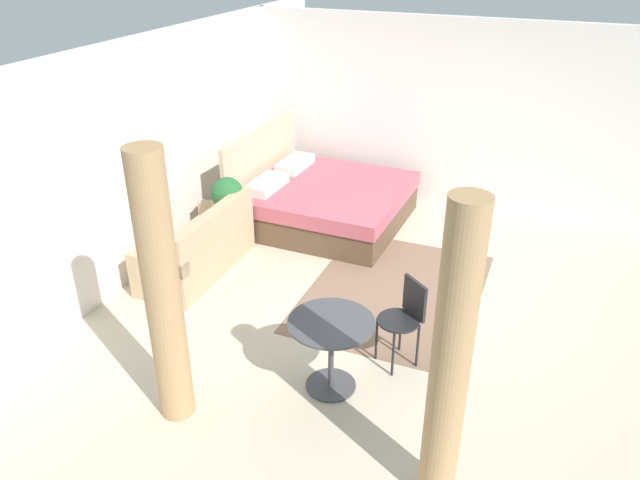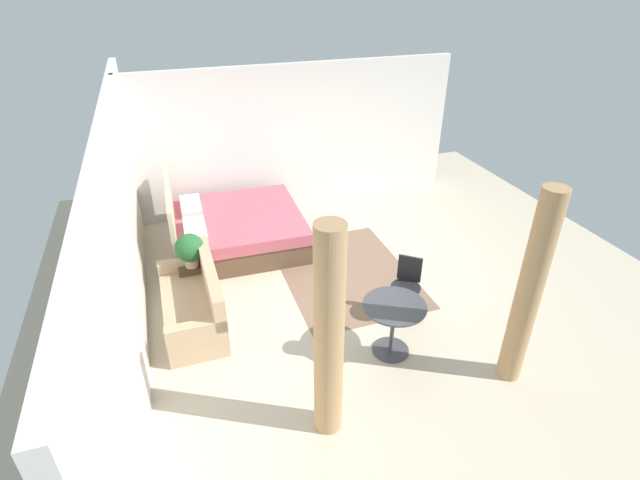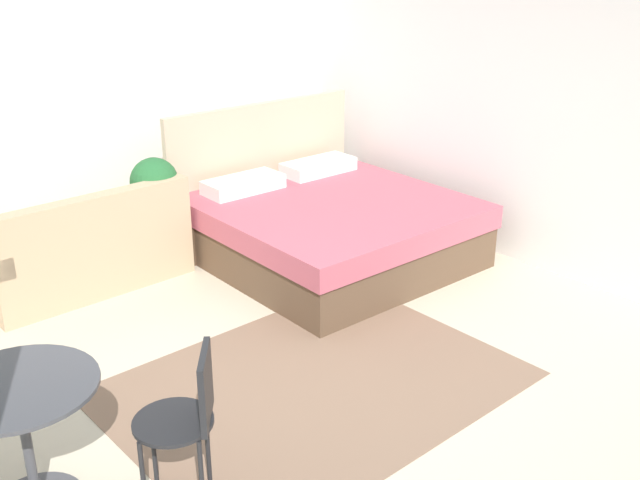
{
  "view_description": "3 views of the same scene",
  "coord_description": "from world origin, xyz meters",
  "views": [
    {
      "loc": [
        -5.61,
        -1.37,
        3.65
      ],
      "look_at": [
        -0.13,
        0.88,
        0.57
      ],
      "focal_mm": 34.21,
      "sensor_mm": 36.0,
      "label": 1
    },
    {
      "loc": [
        -5.59,
        2.35,
        4.12
      ],
      "look_at": [
        -0.26,
        0.56,
        0.85
      ],
      "focal_mm": 27.16,
      "sensor_mm": 36.0,
      "label": 2
    },
    {
      "loc": [
        -2.56,
        -2.97,
        2.59
      ],
      "look_at": [
        0.28,
        0.25,
        0.85
      ],
      "focal_mm": 41.93,
      "sensor_mm": 36.0,
      "label": 3
    }
  ],
  "objects": [
    {
      "name": "ground_plane",
      "position": [
        0.0,
        0.0,
        -0.01
      ],
      "size": [
        8.4,
        8.96,
        0.02
      ],
      "primitive_type": "cube",
      "color": "beige"
    },
    {
      "name": "wall_back",
      "position": [
        0.0,
        2.98,
        1.3
      ],
      "size": [
        8.4,
        0.12,
        2.6
      ],
      "primitive_type": "cube",
      "color": "silver",
      "rests_on": "ground"
    },
    {
      "name": "wall_right",
      "position": [
        2.7,
        0.0,
        1.3
      ],
      "size": [
        0.12,
        5.96,
        2.6
      ],
      "primitive_type": "cube",
      "color": "silver",
      "rests_on": "ground"
    },
    {
      "name": "area_rug",
      "position": [
        0.05,
        0.04,
        0.0
      ],
      "size": [
        2.43,
        1.82,
        0.01
      ],
      "primitive_type": "cube",
      "color": "#7F604C",
      "rests_on": "ground"
    },
    {
      "name": "bed",
      "position": [
        1.44,
        1.48,
        0.3
      ],
      "size": [
        2.03,
        2.09,
        1.21
      ],
      "color": "brown",
      "rests_on": "ground"
    },
    {
      "name": "couch",
      "position": [
        -0.38,
        2.29,
        0.28
      ],
      "size": [
        1.59,
        0.72,
        0.82
      ],
      "color": "tan",
      "rests_on": "ground"
    },
    {
      "name": "nightstand",
      "position": [
        0.35,
        2.26,
        0.24
      ],
      "size": [
        0.41,
        0.35,
        0.47
      ],
      "color": "#473323",
      "rests_on": "ground"
    },
    {
      "name": "potted_plant",
      "position": [
        0.25,
        2.24,
        0.75
      ],
      "size": [
        0.39,
        0.39,
        0.48
      ],
      "color": "tan",
      "rests_on": "nightstand"
    },
    {
      "name": "vase",
      "position": [
        0.47,
        2.22,
        0.59
      ],
      "size": [
        0.08,
        0.08,
        0.23
      ],
      "color": "silver",
      "rests_on": "nightstand"
    },
    {
      "name": "balcony_table",
      "position": [
        -1.68,
        0.14,
        0.49
      ],
      "size": [
        0.74,
        0.74,
        0.69
      ],
      "color": "#3F3F44",
      "rests_on": "ground"
    },
    {
      "name": "cafe_chair_near_window",
      "position": [
        -1.08,
        -0.35,
        0.52
      ],
      "size": [
        0.54,
        0.54,
        0.84
      ],
      "color": "black",
      "rests_on": "ground"
    }
  ]
}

